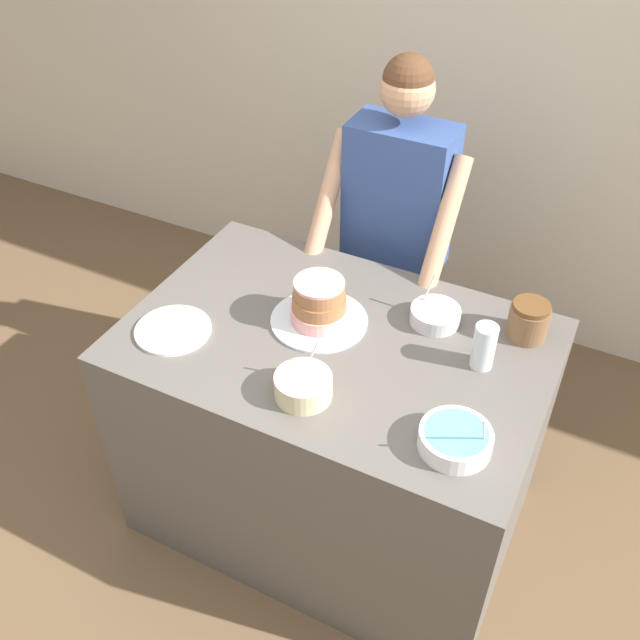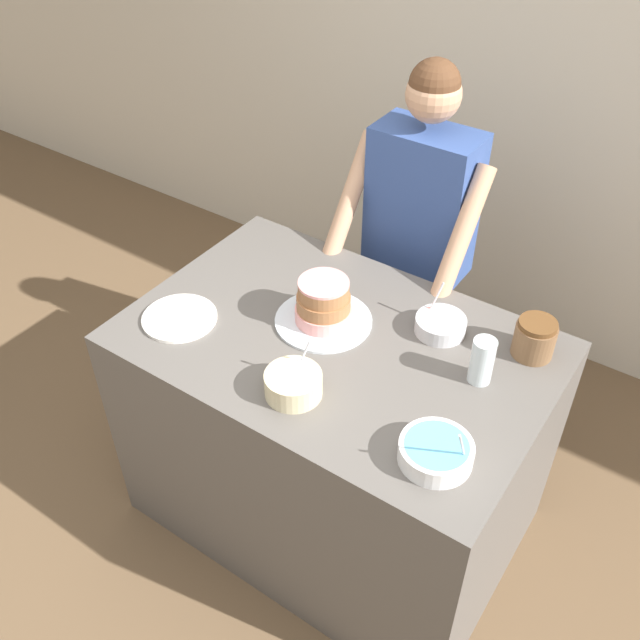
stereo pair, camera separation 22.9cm
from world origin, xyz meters
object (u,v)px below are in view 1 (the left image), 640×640
cake (319,305)px  drinking_glass (484,346)px  frosting_bowl_white (303,385)px  frosting_bowl_blue (455,439)px  person_baker (396,220)px  frosting_bowl_pink (435,315)px  ceramic_plate (173,330)px  stoneware_jar (528,320)px

cake → drinking_glass: size_ratio=2.12×
frosting_bowl_white → frosting_bowl_blue: (0.48, 0.01, -0.01)m
person_baker → frosting_bowl_pink: person_baker is taller
ceramic_plate → stoneware_jar: bearing=26.0°
drinking_glass → ceramic_plate: drinking_glass is taller
cake → frosting_bowl_white: size_ratio=1.89×
person_baker → frosting_bowl_pink: 0.57m
person_baker → stoneware_jar: (0.63, -0.39, 0.01)m
cake → frosting_bowl_blue: 0.68m
cake → drinking_glass: bearing=4.3°
person_baker → ceramic_plate: bearing=-115.5°
person_baker → frosting_bowl_white: 0.98m
frosting_bowl_pink → drinking_glass: (0.21, -0.14, 0.05)m
frosting_bowl_white → frosting_bowl_pink: frosting_bowl_white is taller
frosting_bowl_pink → stoneware_jar: size_ratio=1.28×
person_baker → cake: person_baker is taller
cake → frosting_bowl_pink: (0.35, 0.18, -0.04)m
frosting_bowl_blue → drinking_glass: (-0.03, 0.36, 0.04)m
stoneware_jar → drinking_glass: bearing=-113.5°
ceramic_plate → cake: bearing=32.9°
person_baker → drinking_glass: (0.54, -0.60, 0.03)m
ceramic_plate → frosting_bowl_blue: bearing=-2.9°
stoneware_jar → person_baker: bearing=148.1°
frosting_bowl_pink → ceramic_plate: (-0.77, -0.45, -0.03)m
frosting_bowl_pink → person_baker: bearing=125.9°
drinking_glass → stoneware_jar: (0.09, 0.21, -0.01)m
person_baker → frosting_bowl_blue: (0.58, -0.96, -0.02)m
frosting_bowl_pink → drinking_glass: bearing=-33.7°
person_baker → cake: (-0.02, -0.64, 0.02)m
frosting_bowl_blue → drinking_glass: 0.37m
frosting_bowl_white → ceramic_plate: size_ratio=0.69×
frosting_bowl_white → ceramic_plate: bearing=173.1°
stoneware_jar → frosting_bowl_pink: bearing=-166.5°
ceramic_plate → stoneware_jar: stoneware_jar is taller
frosting_bowl_white → frosting_bowl_blue: size_ratio=0.85×
stoneware_jar → ceramic_plate: bearing=-154.0°
frosting_bowl_blue → ceramic_plate: 1.01m
person_baker → frosting_bowl_blue: bearing=-59.2°
frosting_bowl_white → frosting_bowl_blue: 0.48m
ceramic_plate → stoneware_jar: (1.07, 0.52, 0.06)m
frosting_bowl_pink → ceramic_plate: frosting_bowl_pink is taller
ceramic_plate → person_baker: bearing=64.5°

